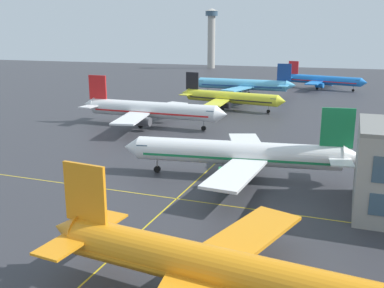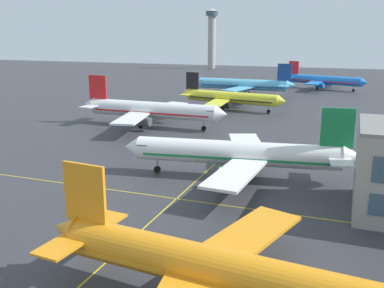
% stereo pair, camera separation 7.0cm
% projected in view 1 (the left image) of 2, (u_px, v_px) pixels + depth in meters
% --- Properties ---
extents(airliner_front_gate, '(36.76, 31.57, 11.42)m').
position_uv_depth(airliner_front_gate, '(222.00, 271.00, 36.24)').
color(airliner_front_gate, orange).
rests_on(airliner_front_gate, ground).
extents(airliner_second_row, '(39.28, 33.57, 12.22)m').
position_uv_depth(airliner_second_row, '(239.00, 154.00, 70.90)').
color(airliner_second_row, white).
rests_on(airliner_second_row, ground).
extents(airliner_third_row, '(40.44, 35.01, 12.61)m').
position_uv_depth(airliner_third_row, '(150.00, 110.00, 111.11)').
color(airliner_third_row, white).
rests_on(airliner_third_row, ground).
extents(airliner_far_left_stand, '(35.76, 30.50, 11.13)m').
position_uv_depth(airliner_far_left_stand, '(230.00, 98.00, 136.23)').
color(airliner_far_left_stand, yellow).
rests_on(airliner_far_left_stand, ground).
extents(airliner_far_right_stand, '(40.52, 35.01, 12.62)m').
position_uv_depth(airliner_far_right_stand, '(243.00, 85.00, 167.03)').
color(airliner_far_right_stand, '#5BB7E5').
rests_on(airliner_far_right_stand, ground).
extents(airliner_distant_taxiway, '(36.15, 30.89, 11.50)m').
position_uv_depth(airliner_distant_taxiway, '(323.00, 80.00, 187.19)').
color(airliner_distant_taxiway, blue).
rests_on(airliner_distant_taxiway, ground).
extents(taxiway_markings, '(151.96, 71.74, 0.01)m').
position_uv_depth(taxiway_markings, '(121.00, 249.00, 47.96)').
color(taxiway_markings, yellow).
rests_on(taxiway_markings, ground).
extents(control_tower, '(8.82, 8.82, 40.25)m').
position_uv_depth(control_tower, '(211.00, 34.00, 299.05)').
color(control_tower, '#ADA89E').
rests_on(control_tower, ground).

